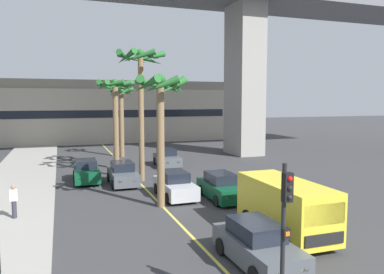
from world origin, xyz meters
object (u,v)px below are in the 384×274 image
object	(u,v)px
car_queue_second	(221,187)
car_queue_fifth	(123,174)
car_queue_fourth	(86,172)
palm_tree_farthest_median	(141,75)
pedestrian_near_crosswalk	(14,201)
car_queue_front	(175,185)
delivery_van	(285,206)
palm_tree_far_median	(121,103)
palm_tree_near_median	(160,103)
car_queue_sixth	(257,245)
traffic_light_median_near	(285,220)
palm_tree_mid_median	(115,97)
car_queue_third	(167,158)

from	to	relation	value
car_queue_second	car_queue_fifth	distance (m)	7.62
car_queue_fourth	palm_tree_farthest_median	world-z (taller)	palm_tree_farthest_median
car_queue_second	pedestrian_near_crosswalk	world-z (taller)	pedestrian_near_crosswalk
car_queue_front	delivery_van	size ratio (longest dim) A/B	0.78
car_queue_fifth	palm_tree_far_median	xyz separation A→B (m)	(1.95, 12.79, 4.78)
delivery_van	palm_tree_farthest_median	distance (m)	14.76
car_queue_fourth	pedestrian_near_crosswalk	size ratio (longest dim) A/B	2.55
car_queue_front	palm_tree_far_median	xyz separation A→B (m)	(-0.46, 17.27, 4.78)
delivery_van	palm_tree_farthest_median	size ratio (longest dim) A/B	0.56
car_queue_fifth	car_queue_front	bearing A→B (deg)	-61.70
delivery_van	car_queue_fourth	bearing A→B (deg)	117.74
palm_tree_near_median	palm_tree_far_median	distance (m)	19.05
car_queue_second	car_queue_sixth	xyz separation A→B (m)	(-2.39, -8.52, 0.00)
car_queue_second	palm_tree_near_median	bearing A→B (deg)	-174.72
car_queue_front	palm_tree_farthest_median	bearing A→B (deg)	100.28
palm_tree_near_median	pedestrian_near_crosswalk	bearing A→B (deg)	179.96
car_queue_sixth	traffic_light_median_near	size ratio (longest dim) A/B	0.98
pedestrian_near_crosswalk	palm_tree_far_median	bearing A→B (deg)	66.84
car_queue_fifth	traffic_light_median_near	distance (m)	17.77
car_queue_sixth	palm_tree_far_median	size ratio (longest dim) A/B	0.57
car_queue_fourth	palm_tree_mid_median	xyz separation A→B (m)	(2.77, 4.47, 5.32)
car_queue_front	car_queue_sixth	world-z (taller)	same
palm_tree_near_median	pedestrian_near_crosswalk	distance (m)	8.64
car_queue_front	palm_tree_far_median	bearing A→B (deg)	91.53
palm_tree_near_median	car_queue_second	bearing A→B (deg)	5.28
car_queue_second	car_queue_fifth	xyz separation A→B (m)	(-4.83, 5.89, 0.00)
palm_tree_far_median	pedestrian_near_crosswalk	xyz separation A→B (m)	(-8.14, -19.02, -4.50)
car_queue_third	palm_tree_near_median	bearing A→B (deg)	-107.02
palm_tree_mid_median	palm_tree_far_median	xyz separation A→B (m)	(1.49, 6.54, -0.54)
car_queue_second	car_queue_third	world-z (taller)	same
car_queue_fourth	car_queue_fifth	distance (m)	2.91
delivery_van	pedestrian_near_crosswalk	size ratio (longest dim) A/B	3.25
car_queue_fifth	palm_tree_farthest_median	size ratio (longest dim) A/B	0.44
palm_tree_farthest_median	pedestrian_near_crosswalk	distance (m)	12.25
palm_tree_mid_median	palm_tree_near_median	bearing A→B (deg)	-87.09
car_queue_second	palm_tree_far_median	xyz separation A→B (m)	(-2.88, 18.68, 4.78)
palm_tree_mid_median	traffic_light_median_near	bearing A→B (deg)	-87.67
car_queue_front	palm_tree_farthest_median	world-z (taller)	palm_tree_farthest_median
car_queue_third	palm_tree_mid_median	size ratio (longest dim) A/B	0.55
car_queue_front	palm_tree_near_median	size ratio (longest dim) A/B	0.57
car_queue_fourth	palm_tree_mid_median	distance (m)	7.48
car_queue_sixth	pedestrian_near_crosswalk	world-z (taller)	pedestrian_near_crosswalk
palm_tree_mid_median	pedestrian_near_crosswalk	world-z (taller)	palm_tree_mid_median
car_queue_fourth	palm_tree_far_median	world-z (taller)	palm_tree_far_median
car_queue_third	delivery_van	world-z (taller)	delivery_van
traffic_light_median_near	palm_tree_farthest_median	xyz separation A→B (m)	(0.04, 18.28, 4.87)
palm_tree_farthest_median	traffic_light_median_near	bearing A→B (deg)	-90.14
car_queue_front	palm_tree_near_median	xyz separation A→B (m)	(-1.31, -1.76, 4.93)
palm_tree_mid_median	palm_tree_far_median	size ratio (longest dim) A/B	1.05
car_queue_third	palm_tree_far_median	xyz separation A→B (m)	(-2.90, 6.78, 4.78)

